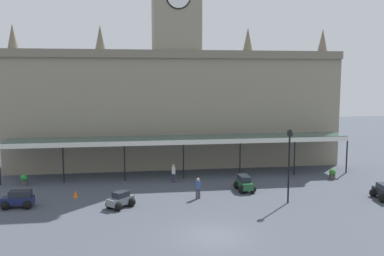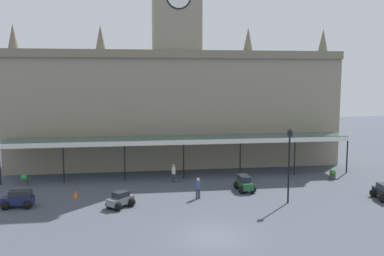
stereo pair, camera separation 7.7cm
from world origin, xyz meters
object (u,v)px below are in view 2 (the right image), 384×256
car_green_estate (245,184)px  planter_by_canopy (24,180)px  car_navy_estate (18,200)px  planter_near_kerb (333,174)px  victorian_lamppost (289,158)px  car_grey_sedan (121,201)px  car_black_estate (384,193)px  pedestrian_near_entrance (174,173)px  pedestrian_crossing_forecourt (198,187)px  traffic_cone (76,194)px

car_green_estate → planter_by_canopy: bearing=166.4°
car_navy_estate → planter_near_kerb: (26.91, 4.82, -0.07)m
car_green_estate → victorian_lamppost: (2.35, -3.86, 2.93)m
car_green_estate → victorian_lamppost: size_ratio=0.40×
planter_by_canopy → victorian_lamppost: bearing=-21.7°
planter_by_canopy → planter_near_kerb: same height
car_grey_sedan → planter_near_kerb: size_ratio=2.31×
car_black_estate → victorian_lamppost: (-7.76, 0.25, 2.93)m
car_navy_estate → pedestrian_near_entrance: bearing=25.1°
planter_by_canopy → pedestrian_near_entrance: bearing=-4.5°
pedestrian_crossing_forecourt → planter_by_canopy: 15.93m
pedestrian_near_entrance → planter_near_kerb: 14.93m
car_green_estate → pedestrian_crossing_forecourt: bearing=-157.6°
car_grey_sedan → car_navy_estate: 7.50m
car_black_estate → victorian_lamppost: bearing=178.1°
pedestrian_near_entrance → traffic_cone: pedestrian_near_entrance is taller
planter_by_canopy → car_green_estate: bearing=-13.6°
pedestrian_near_entrance → car_grey_sedan: bearing=-124.6°
car_navy_estate → traffic_cone: (3.81, 2.08, -0.26)m
victorian_lamppost → planter_near_kerb: (6.90, 6.58, -3.00)m
pedestrian_crossing_forecourt → traffic_cone: 9.77m
pedestrian_near_entrance → planter_by_canopy: bearing=175.5°
victorian_lamppost → car_green_estate: bearing=121.3°
car_grey_sedan → victorian_lamppost: bearing=-3.3°
car_navy_estate → pedestrian_near_entrance: size_ratio=1.35×
planter_by_canopy → traffic_cone: bearing=-42.5°
car_green_estate → pedestrian_near_entrance: size_ratio=1.36×
car_green_estate → planter_by_canopy: 19.41m
planter_near_kerb → pedestrian_crossing_forecourt: bearing=-161.7°
traffic_cone → pedestrian_crossing_forecourt: bearing=-10.2°
car_navy_estate → car_green_estate: size_ratio=1.00×
car_grey_sedan → traffic_cone: car_grey_sedan is taller
pedestrian_crossing_forecourt → car_black_estate: bearing=-9.3°
traffic_cone → car_black_estate: bearing=-9.7°
pedestrian_crossing_forecourt → planter_near_kerb: bearing=18.3°
car_black_estate → pedestrian_crossing_forecourt: size_ratio=1.39×
car_green_estate → planter_near_kerb: size_ratio=2.36×
car_navy_estate → pedestrian_near_entrance: pedestrian_near_entrance is taller
car_green_estate → victorian_lamppost: 5.39m
car_black_estate → traffic_cone: (-23.95, 4.09, -0.26)m
car_black_estate → pedestrian_near_entrance: (-15.76, 7.64, 0.34)m
pedestrian_near_entrance → planter_near_kerb: pedestrian_near_entrance is taller
pedestrian_near_entrance → car_green_estate: bearing=-31.9°
car_grey_sedan → pedestrian_crossing_forecourt: bearing=13.0°
victorian_lamppost → pedestrian_near_entrance: bearing=137.3°
car_black_estate → pedestrian_crossing_forecourt: bearing=170.7°
car_navy_estate → pedestrian_crossing_forecourt: bearing=1.5°
car_black_estate → planter_near_kerb: 6.89m
car_grey_sedan → car_black_estate: bearing=-2.8°
car_green_estate → planter_near_kerb: bearing=16.4°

